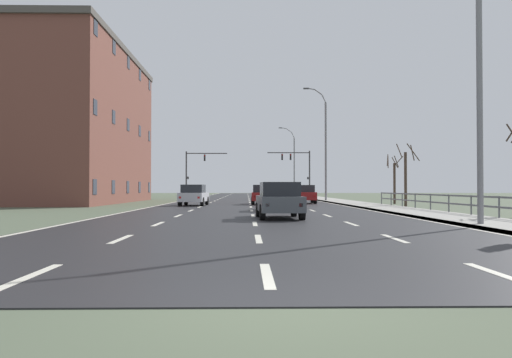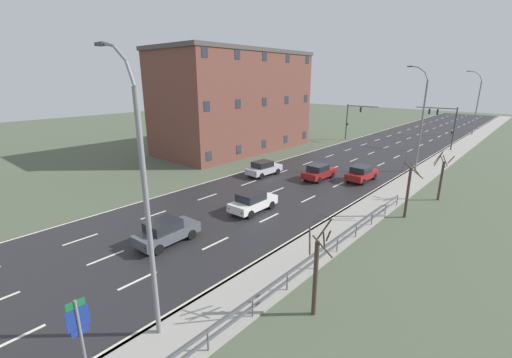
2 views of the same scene
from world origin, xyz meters
TOP-DOWN VIEW (x-y plane):
  - ground_plane at (0.00, 48.00)m, footprint 160.00×160.00m
  - road_asphalt_strip at (0.00, 59.99)m, footprint 14.00×120.00m
  - sidewalk_right at (8.43, 60.00)m, footprint 3.00×120.00m
  - guardrail at (9.85, 18.38)m, footprint 0.07×27.89m
  - street_lamp_foreground at (7.47, 11.39)m, footprint 2.33×0.24m
  - street_lamp_midground at (7.47, 44.62)m, footprint 2.33×0.24m
  - street_lamp_distant at (7.43, 77.85)m, footprint 2.67×0.24m
  - traffic_signal_right at (6.53, 59.98)m, footprint 5.58×0.36m
  - traffic_signal_left at (-6.94, 58.45)m, footprint 5.24×0.36m
  - car_mid_centre at (1.68, 23.78)m, footprint 1.88×4.12m
  - car_far_right at (1.10, 16.23)m, footprint 1.96×4.17m
  - car_far_left at (4.58, 37.18)m, footprint 1.92×4.15m
  - car_near_right at (-4.22, 32.19)m, footprint 2.01×4.19m
  - car_distant at (1.02, 34.80)m, footprint 1.93×4.15m
  - brick_building at (-16.52, 40.44)m, footprint 11.16×22.85m
  - bare_tree_mid at (11.10, 30.38)m, footprint 1.51×1.49m
  - bare_tree_far at (11.96, 36.21)m, footprint 1.46×1.16m

SIDE VIEW (x-z plane):
  - ground_plane at x=0.00m, z-range -0.12..0.00m
  - road_asphalt_strip at x=0.00m, z-range 0.00..0.02m
  - sidewalk_right at x=8.43m, z-range 0.00..0.12m
  - guardrail at x=9.85m, z-range 0.20..1.20m
  - car_mid_centre at x=1.68m, z-range 0.02..1.59m
  - car_far_right at x=1.10m, z-range 0.02..1.59m
  - car_far_left at x=4.58m, z-range 0.02..1.59m
  - car_near_right at x=-4.22m, z-range 0.02..1.59m
  - car_distant at x=1.02m, z-range 0.02..1.59m
  - bare_tree_far at x=11.96m, z-range -0.05..4.13m
  - bare_tree_mid at x=11.10m, z-range -0.08..4.46m
  - traffic_signal_left at x=-6.94m, z-range 0.96..6.91m
  - traffic_signal_right at x=6.53m, z-range 1.18..7.34m
  - street_lamp_distant at x=7.43m, z-range -0.14..11.23m
  - street_lamp_foreground at x=7.47m, z-range -0.10..11.19m
  - street_lamp_midground at x=7.47m, z-range -0.10..11.25m
  - brick_building at x=-16.52m, z-range 0.01..13.82m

